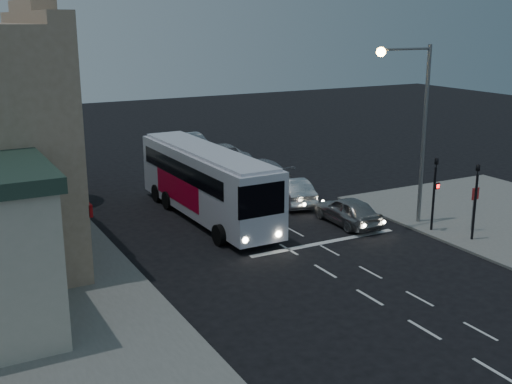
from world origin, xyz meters
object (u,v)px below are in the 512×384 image
streetlight (415,115)px  street_tree (43,127)px  car_extra (187,142)px  car_sedan_b (258,172)px  car_sedan_c (219,155)px  traffic_signal_side (476,193)px  car_sedan_a (291,191)px  tour_bus (207,181)px  traffic_signal_main (435,185)px  car_suv (348,211)px  regulatory_sign (474,202)px

streetlight → street_tree: size_ratio=1.45×
car_extra → car_sedan_b: bearing=87.5°
car_sedan_c → traffic_signal_side: traffic_signal_side is taller
car_sedan_c → streetlight: bearing=97.0°
car_sedan_c → car_sedan_a: bearing=85.1°
car_sedan_b → tour_bus: bearing=38.3°
car_sedan_a → traffic_signal_side: size_ratio=1.12×
traffic_signal_main → streetlight: (-0.26, 1.42, 3.31)m
street_tree → car_extra: bearing=38.8°
car_sedan_c → car_sedan_b: bearing=87.4°
car_sedan_a → street_tree: 14.37m
car_suv → street_tree: bearing=-39.8°
car_extra → regulatory_sign: 25.95m
tour_bus → car_sedan_a: tour_bus is taller
tour_bus → car_extra: 17.95m
street_tree → regulatory_sign: bearing=-41.1°
car_sedan_b → car_sedan_c: same height
car_sedan_c → street_tree: (-12.81, -4.36, 3.68)m
car_suv → car_sedan_a: 4.76m
tour_bus → car_extra: bearing=69.9°
car_sedan_b → traffic_signal_side: traffic_signal_side is taller
car_suv → tour_bus: bearing=-35.8°
car_extra → street_tree: size_ratio=0.78×
regulatory_sign → traffic_signal_side: bearing=-136.1°
tour_bus → car_sedan_a: 5.49m
car_sedan_c → car_extra: size_ratio=1.22×
car_suv → street_tree: 17.47m
traffic_signal_side → car_sedan_a: bearing=113.6°
car_sedan_b → traffic_signal_side: size_ratio=1.38×
car_suv → car_sedan_a: car_sedan_a is taller
car_sedan_a → regulatory_sign: 10.25m
regulatory_sign → streetlight: bearing=128.7°
car_sedan_c → regulatory_sign: size_ratio=2.69×
traffic_signal_side → regulatory_sign: traffic_signal_side is taller
car_sedan_a → traffic_signal_side: bearing=124.8°
tour_bus → regulatory_sign: tour_bus is taller
regulatory_sign → street_tree: 23.40m
car_sedan_a → car_extra: size_ratio=0.95×
car_sedan_a → car_sedan_b: 4.90m
car_sedan_b → car_sedan_c: (0.06, 5.99, 0.00)m
car_extra → street_tree: 16.72m
regulatory_sign → car_sedan_b: bearing=109.2°
car_sedan_b → traffic_signal_main: size_ratio=1.38×
traffic_signal_main → regulatory_sign: (1.70, -1.01, -0.82)m
car_sedan_c → streetlight: 18.08m
car_extra → street_tree: street_tree is taller
car_sedan_c → car_suv: bearing=88.1°
car_suv → car_sedan_c: 15.58m
car_extra → car_sedan_c: bearing=88.2°
car_sedan_c → traffic_signal_side: 20.97m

